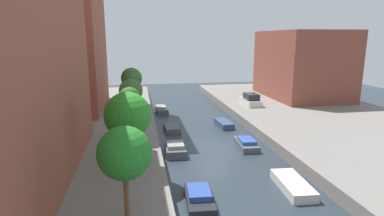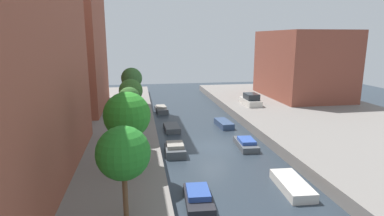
% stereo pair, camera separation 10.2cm
% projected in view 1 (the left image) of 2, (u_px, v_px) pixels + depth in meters
% --- Properties ---
extents(ground_plane, '(84.00, 84.00, 0.00)m').
position_uv_depth(ground_plane, '(213.00, 147.00, 28.84)').
color(ground_plane, '#28333D').
extents(quay_left, '(20.00, 64.00, 1.00)m').
position_uv_depth(quay_left, '(39.00, 152.00, 26.21)').
color(quay_left, gray).
rests_on(quay_left, ground_plane).
extents(quay_right, '(20.00, 64.00, 1.00)m').
position_uv_depth(quay_right, '(359.00, 134.00, 31.26)').
color(quay_right, gray).
rests_on(quay_right, ground_plane).
extents(apartment_tower_far, '(10.00, 13.76, 22.20)m').
position_uv_depth(apartment_tower_far, '(57.00, 19.00, 37.63)').
color(apartment_tower_far, brown).
rests_on(apartment_tower_far, quay_left).
extents(low_block_right, '(10.00, 14.09, 9.91)m').
position_uv_depth(low_block_right, '(302.00, 64.00, 47.38)').
color(low_block_right, brown).
rests_on(low_block_right, quay_right).
extents(street_tree_0, '(2.61, 2.61, 4.79)m').
position_uv_depth(street_tree_0, '(124.00, 154.00, 14.82)').
color(street_tree_0, brown).
rests_on(street_tree_0, quay_left).
extents(street_tree_1, '(3.15, 3.15, 5.36)m').
position_uv_depth(street_tree_1, '(128.00, 116.00, 20.88)').
color(street_tree_1, brown).
rests_on(street_tree_1, quay_left).
extents(street_tree_2, '(1.86, 1.86, 4.76)m').
position_uv_depth(street_tree_2, '(129.00, 98.00, 26.77)').
color(street_tree_2, brown).
rests_on(street_tree_2, quay_left).
extents(street_tree_3, '(2.50, 2.50, 4.66)m').
position_uv_depth(street_tree_3, '(131.00, 91.00, 32.95)').
color(street_tree_3, brown).
rests_on(street_tree_3, quay_left).
extents(street_tree_4, '(2.63, 2.63, 5.23)m').
position_uv_depth(street_tree_4, '(132.00, 78.00, 39.29)').
color(street_tree_4, brown).
rests_on(street_tree_4, quay_left).
extents(parked_car, '(1.82, 4.27, 1.58)m').
position_uv_depth(parked_car, '(251.00, 100.00, 42.27)').
color(parked_car, beige).
rests_on(parked_car, quay_right).
extents(moored_boat_left_1, '(1.81, 3.61, 0.85)m').
position_uv_depth(moored_boat_left_1, '(199.00, 198.00, 18.97)').
color(moored_boat_left_1, '#232328').
rests_on(moored_boat_left_1, ground_plane).
extents(moored_boat_left_2, '(1.76, 3.12, 1.00)m').
position_uv_depth(moored_boat_left_2, '(175.00, 149.00, 27.06)').
color(moored_boat_left_2, '#4C5156').
rests_on(moored_boat_left_2, ground_plane).
extents(moored_boat_left_3, '(1.63, 3.06, 0.56)m').
position_uv_depth(moored_boat_left_3, '(172.00, 128.00, 34.02)').
color(moored_boat_left_3, '#4C5156').
rests_on(moored_boat_left_3, ground_plane).
extents(moored_boat_left_4, '(1.69, 3.68, 0.84)m').
position_uv_depth(moored_boat_left_4, '(161.00, 109.00, 42.50)').
color(moored_boat_left_4, '#4C5156').
rests_on(moored_boat_left_4, ground_plane).
extents(moored_boat_right_1, '(1.91, 4.12, 0.63)m').
position_uv_depth(moored_boat_right_1, '(293.00, 185.00, 20.69)').
color(moored_boat_right_1, beige).
rests_on(moored_boat_right_1, ground_plane).
extents(moored_boat_right_2, '(1.75, 3.74, 0.85)m').
position_uv_depth(moored_boat_right_2, '(246.00, 144.00, 28.70)').
color(moored_boat_right_2, '#4C5156').
rests_on(moored_boat_right_2, ground_plane).
extents(moored_boat_right_3, '(1.56, 3.44, 0.66)m').
position_uv_depth(moored_boat_right_3, '(224.00, 124.00, 35.51)').
color(moored_boat_right_3, '#33476B').
rests_on(moored_boat_right_3, ground_plane).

